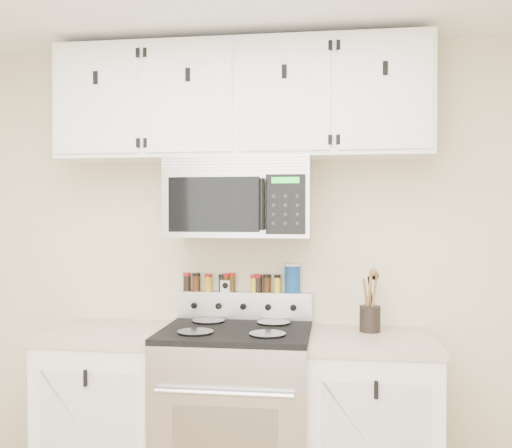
{
  "coord_description": "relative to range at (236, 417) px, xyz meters",
  "views": [
    {
      "loc": [
        0.49,
        -1.47,
        1.54
      ],
      "look_at": [
        0.1,
        1.45,
        1.49
      ],
      "focal_mm": 40.0,
      "sensor_mm": 36.0,
      "label": 1
    }
  ],
  "objects": [
    {
      "name": "upper_cabinets",
      "position": [
        -0.0,
        0.15,
        1.66
      ],
      "size": [
        2.0,
        0.35,
        0.62
      ],
      "color": "white",
      "rests_on": "back_wall"
    },
    {
      "name": "back_wall",
      "position": [
        0.0,
        0.32,
        0.76
      ],
      "size": [
        3.5,
        0.01,
        2.5
      ],
      "primitive_type": "cube",
      "color": "beige",
      "rests_on": "floor"
    },
    {
      "name": "microwave",
      "position": [
        0.0,
        0.13,
        1.14
      ],
      "size": [
        0.76,
        0.44,
        0.42
      ],
      "color": "#9E9EA3",
      "rests_on": "back_wall"
    },
    {
      "name": "range",
      "position": [
        0.0,
        0.0,
        0.0
      ],
      "size": [
        0.76,
        0.65,
        1.1
      ],
      "color": "#B7B7BA",
      "rests_on": "floor"
    },
    {
      "name": "kitchen_timer",
      "position": [
        -0.11,
        0.28,
        0.65
      ],
      "size": [
        0.06,
        0.05,
        0.06
      ],
      "primitive_type": "cube",
      "rotation": [
        0.0,
        0.0,
        -0.14
      ],
      "color": "silver",
      "rests_on": "range"
    },
    {
      "name": "spice_jar_8",
      "position": [
        0.13,
        0.28,
        0.66
      ],
      "size": [
        0.04,
        0.04,
        0.1
      ],
      "color": "#381F0D",
      "rests_on": "range"
    },
    {
      "name": "spice_jar_0",
      "position": [
        -0.34,
        0.28,
        0.67
      ],
      "size": [
        0.04,
        0.04,
        0.1
      ],
      "color": "black",
      "rests_on": "range"
    },
    {
      "name": "spice_jar_3",
      "position": [
        -0.13,
        0.28,
        0.66
      ],
      "size": [
        0.04,
        0.04,
        0.1
      ],
      "color": "black",
      "rests_on": "range"
    },
    {
      "name": "spice_jar_5",
      "position": [
        -0.07,
        0.28,
        0.67
      ],
      "size": [
        0.04,
        0.04,
        0.11
      ],
      "color": "#3B290E",
      "rests_on": "range"
    },
    {
      "name": "salt_canister",
      "position": [
        0.27,
        0.28,
        0.69
      ],
      "size": [
        0.09,
        0.09,
        0.16
      ],
      "color": "navy",
      "rests_on": "range"
    },
    {
      "name": "spice_jar_2",
      "position": [
        -0.21,
        0.28,
        0.66
      ],
      "size": [
        0.04,
        0.04,
        0.1
      ],
      "color": "gold",
      "rests_on": "range"
    },
    {
      "name": "spice_jar_4",
      "position": [
        -0.11,
        0.28,
        0.67
      ],
      "size": [
        0.04,
        0.04,
        0.1
      ],
      "color": "#40250F",
      "rests_on": "range"
    },
    {
      "name": "spice_jar_9",
      "position": [
        0.19,
        0.28,
        0.66
      ],
      "size": [
        0.04,
        0.04,
        0.1
      ],
      "color": "yellow",
      "rests_on": "range"
    },
    {
      "name": "utensil_crock",
      "position": [
        0.69,
        0.15,
        0.51
      ],
      "size": [
        0.11,
        0.11,
        0.32
      ],
      "color": "black",
      "rests_on": "base_cabinet_right"
    },
    {
      "name": "base_cabinet_right",
      "position": [
        0.69,
        0.02,
        -0.03
      ],
      "size": [
        0.64,
        0.62,
        0.92
      ],
      "color": "white",
      "rests_on": "floor"
    },
    {
      "name": "spice_jar_1",
      "position": [
        -0.28,
        0.28,
        0.67
      ],
      "size": [
        0.05,
        0.05,
        0.1
      ],
      "color": "#3D1E0E",
      "rests_on": "range"
    },
    {
      "name": "spice_jar_6",
      "position": [
        0.05,
        0.28,
        0.66
      ],
      "size": [
        0.04,
        0.04,
        0.1
      ],
      "color": "yellow",
      "rests_on": "range"
    },
    {
      "name": "base_cabinet_left",
      "position": [
        -0.69,
        0.02,
        -0.03
      ],
      "size": [
        0.64,
        0.62,
        0.92
      ],
      "color": "white",
      "rests_on": "floor"
    },
    {
      "name": "spice_jar_7",
      "position": [
        0.08,
        0.28,
        0.66
      ],
      "size": [
        0.05,
        0.05,
        0.1
      ],
      "color": "black",
      "rests_on": "range"
    }
  ]
}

